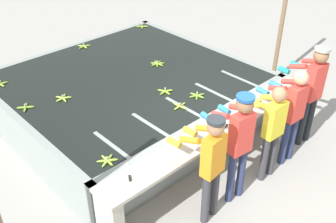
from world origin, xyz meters
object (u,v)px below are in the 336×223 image
at_px(banana_bunch_floating_1, 165,91).
at_px(banana_bunch_floating_8, 180,106).
at_px(banana_bunch_floating_6, 107,160).
at_px(banana_bunch_floating_9, 197,95).
at_px(banana_bunch_floating_7, 84,46).
at_px(knife_0, 129,174).
at_px(banana_bunch_floating_2, 157,64).
at_px(worker_3, 293,109).
at_px(banana_bunch_floating_4, 0,84).
at_px(knife_1, 228,123).
at_px(worker_4, 312,86).
at_px(banana_bunch_floating_3, 26,107).
at_px(banana_bunch_floating_10, 63,98).
at_px(worker_1, 239,138).
at_px(worker_2, 272,125).
at_px(banana_bunch_floating_0, 142,26).
at_px(worker_0, 211,160).
at_px(support_post_right, 284,10).

xyz_separation_m(banana_bunch_floating_1, banana_bunch_floating_8, (-0.15, -0.51, 0.00)).
relative_size(banana_bunch_floating_6, banana_bunch_floating_9, 1.00).
xyz_separation_m(banana_bunch_floating_7, banana_bunch_floating_9, (0.24, -3.01, -0.00)).
bearing_deg(knife_0, banana_bunch_floating_2, 41.58).
distance_m(worker_3, banana_bunch_floating_7, 4.49).
bearing_deg(banana_bunch_floating_4, knife_1, -60.74).
height_order(worker_4, banana_bunch_floating_3, worker_4).
relative_size(banana_bunch_floating_9, banana_bunch_floating_10, 1.03).
relative_size(worker_1, banana_bunch_floating_4, 6.23).
bearing_deg(banana_bunch_floating_10, worker_4, -43.23).
bearing_deg(banana_bunch_floating_2, banana_bunch_floating_10, 176.97).
xyz_separation_m(worker_2, worker_3, (0.55, 0.01, 0.04)).
distance_m(worker_4, banana_bunch_floating_0, 4.38).
xyz_separation_m(worker_0, banana_bunch_floating_3, (-1.04, 2.95, -0.12)).
bearing_deg(banana_bunch_floating_0, banana_bunch_floating_2, -121.89).
bearing_deg(worker_1, banana_bunch_floating_8, 81.37).
distance_m(worker_1, knife_0, 1.52).
distance_m(worker_2, worker_4, 1.22).
distance_m(worker_0, banana_bunch_floating_9, 1.81).
height_order(banana_bunch_floating_7, knife_1, banana_bunch_floating_7).
height_order(worker_0, worker_3, worker_3).
height_order(banana_bunch_floating_2, banana_bunch_floating_6, same).
distance_m(banana_bunch_floating_8, banana_bunch_floating_10, 1.92).
bearing_deg(support_post_right, banana_bunch_floating_10, 165.24).
height_order(worker_0, banana_bunch_floating_8, worker_0).
distance_m(banana_bunch_floating_0, banana_bunch_floating_7, 1.63).
xyz_separation_m(worker_0, knife_0, (-0.82, 0.61, -0.12)).
height_order(banana_bunch_floating_6, knife_0, banana_bunch_floating_6).
height_order(worker_4, banana_bunch_floating_9, worker_4).
distance_m(banana_bunch_floating_4, knife_1, 4.00).
relative_size(banana_bunch_floating_2, banana_bunch_floating_8, 0.99).
bearing_deg(worker_2, worker_3, 0.59).
distance_m(banana_bunch_floating_6, banana_bunch_floating_10, 1.83).
xyz_separation_m(worker_3, worker_4, (0.66, 0.07, 0.11)).
bearing_deg(worker_4, banana_bunch_floating_2, 109.79).
distance_m(banana_bunch_floating_7, banana_bunch_floating_10, 2.11).
xyz_separation_m(worker_2, support_post_right, (2.72, 1.67, 0.67)).
height_order(banana_bunch_floating_2, banana_bunch_floating_4, same).
distance_m(worker_1, banana_bunch_floating_2, 2.86).
height_order(banana_bunch_floating_8, knife_0, banana_bunch_floating_8).
distance_m(worker_1, banana_bunch_floating_10, 2.98).
height_order(banana_bunch_floating_9, knife_0, banana_bunch_floating_9).
xyz_separation_m(banana_bunch_floating_4, knife_1, (1.96, -3.49, -0.01)).
bearing_deg(banana_bunch_floating_3, worker_0, -70.57).
xyz_separation_m(worker_1, banana_bunch_floating_8, (0.20, 1.31, -0.18)).
bearing_deg(support_post_right, banana_bunch_floating_2, 156.58).
relative_size(worker_2, banana_bunch_floating_4, 5.73).
xyz_separation_m(banana_bunch_floating_2, banana_bunch_floating_8, (-0.77, -1.38, 0.00)).
relative_size(worker_0, banana_bunch_floating_8, 5.77).
distance_m(worker_4, banana_bunch_floating_10, 4.04).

